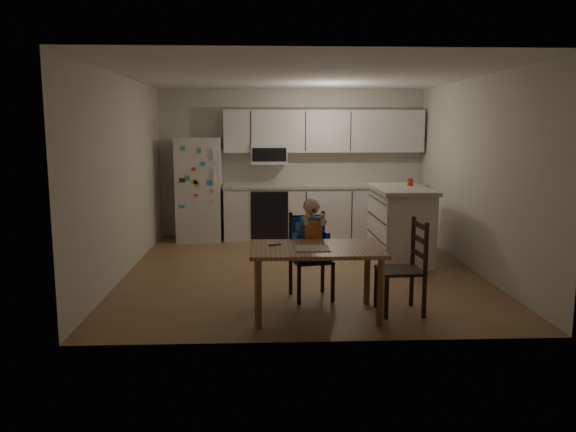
{
  "coord_description": "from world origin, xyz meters",
  "views": [
    {
      "loc": [
        -0.49,
        -7.16,
        1.84
      ],
      "look_at": [
        -0.23,
        -1.19,
        0.91
      ],
      "focal_mm": 35.0,
      "sensor_mm": 36.0,
      "label": 1
    }
  ],
  "objects_px": {
    "red_cup": "(410,182)",
    "kitchen_island": "(400,224)",
    "chair_side": "(410,260)",
    "refrigerator": "(200,189)",
    "chair_booster": "(310,238)",
    "dining_table": "(316,256)"
  },
  "relations": [
    {
      "from": "chair_side",
      "to": "refrigerator",
      "type": "bearing_deg",
      "value": -150.81
    },
    {
      "from": "chair_side",
      "to": "chair_booster",
      "type": "bearing_deg",
      "value": -124.15
    },
    {
      "from": "kitchen_island",
      "to": "chair_booster",
      "type": "distance_m",
      "value": 2.24
    },
    {
      "from": "refrigerator",
      "to": "kitchen_island",
      "type": "distance_m",
      "value": 3.4
    },
    {
      "from": "kitchen_island",
      "to": "chair_side",
      "type": "bearing_deg",
      "value": -101.36
    },
    {
      "from": "dining_table",
      "to": "chair_side",
      "type": "height_order",
      "value": "chair_side"
    },
    {
      "from": "kitchen_island",
      "to": "dining_table",
      "type": "relative_size",
      "value": 1.08
    },
    {
      "from": "red_cup",
      "to": "dining_table",
      "type": "bearing_deg",
      "value": -122.08
    },
    {
      "from": "red_cup",
      "to": "kitchen_island",
      "type": "bearing_deg",
      "value": -134.46
    },
    {
      "from": "chair_booster",
      "to": "chair_side",
      "type": "relative_size",
      "value": 1.16
    },
    {
      "from": "refrigerator",
      "to": "chair_booster",
      "type": "relative_size",
      "value": 1.55
    },
    {
      "from": "kitchen_island",
      "to": "chair_side",
      "type": "relative_size",
      "value": 1.47
    },
    {
      "from": "kitchen_island",
      "to": "red_cup",
      "type": "relative_size",
      "value": 13.16
    },
    {
      "from": "kitchen_island",
      "to": "dining_table",
      "type": "distance_m",
      "value": 2.73
    },
    {
      "from": "red_cup",
      "to": "chair_booster",
      "type": "height_order",
      "value": "red_cup"
    },
    {
      "from": "refrigerator",
      "to": "chair_booster",
      "type": "xyz_separation_m",
      "value": [
        1.57,
        -3.32,
        -0.19
      ]
    },
    {
      "from": "kitchen_island",
      "to": "chair_booster",
      "type": "height_order",
      "value": "chair_booster"
    },
    {
      "from": "dining_table",
      "to": "kitchen_island",
      "type": "bearing_deg",
      "value": 59.06
    },
    {
      "from": "dining_table",
      "to": "chair_side",
      "type": "bearing_deg",
      "value": 3.41
    },
    {
      "from": "chair_booster",
      "to": "refrigerator",
      "type": "bearing_deg",
      "value": 104.22
    },
    {
      "from": "red_cup",
      "to": "chair_booster",
      "type": "bearing_deg",
      "value": -129.81
    },
    {
      "from": "refrigerator",
      "to": "dining_table",
      "type": "height_order",
      "value": "refrigerator"
    }
  ]
}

